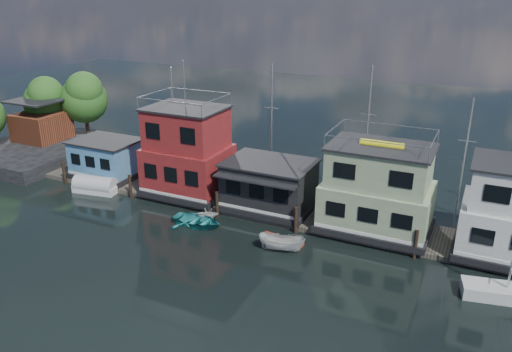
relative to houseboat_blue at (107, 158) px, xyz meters
The scene contains 15 objects.
ground 21.75m from the houseboat_blue, 33.69° to the right, with size 160.00×160.00×0.00m, color black.
dock 18.11m from the houseboat_blue, ahead, with size 48.00×5.00×0.40m, color #595147.
houseboat_blue is the anchor object (origin of this frame).
houseboat_red 9.69m from the houseboat_blue, ahead, with size 7.40×5.90×11.86m.
houseboat_dark 17.50m from the houseboat_blue, ahead, with size 7.40×6.10×4.06m.
houseboat_green 26.53m from the houseboat_blue, ahead, with size 8.40×5.90×7.03m.
pilings 17.92m from the houseboat_blue, ahead, with size 42.28×0.28×2.20m.
background_masts 23.77m from the houseboat_blue, 14.77° to the left, with size 36.40×0.16×12.00m.
shore 13.32m from the houseboat_blue, 163.07° to the left, with size 12.40×15.72×8.24m.
motorboat 22.03m from the houseboat_blue, 15.70° to the right, with size 1.31×3.47×1.34m, color silver.
day_sailer 36.33m from the houseboat_blue, ahead, with size 5.39×2.69×8.13m.
red_kayak 21.34m from the houseboat_blue, 12.37° to the right, with size 0.47×0.47×3.19m, color red.
tarp_runabout 3.73m from the houseboat_blue, 69.47° to the right, with size 4.35×2.28×1.68m.
dinghy_teal 14.46m from the houseboat_blue, 20.58° to the right, with size 2.99×4.19×0.87m, color teal.
dinghy_white 14.15m from the houseboat_blue, 15.47° to the right, with size 1.69×1.96×1.03m, color silver.
Camera 1 is at (15.25, -23.52, 18.00)m, focal length 35.00 mm.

